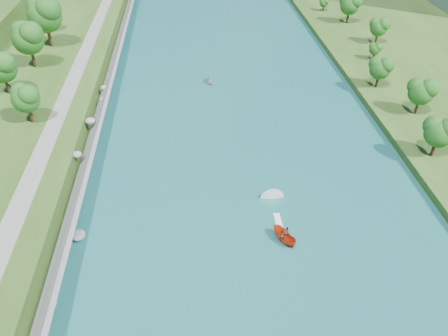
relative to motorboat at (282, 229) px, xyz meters
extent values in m
plane|color=#2D5119|center=(-3.49, -2.68, -0.81)|extent=(260.00, 260.00, 0.00)
cube|color=#1A5E63|center=(-3.49, 17.32, -0.76)|extent=(55.00, 240.00, 0.10)
cube|color=slate|center=(-29.34, 17.32, 0.99)|extent=(3.54, 236.00, 4.05)
ellipsoid|color=gray|center=(-28.88, -10.19, 0.84)|extent=(1.38, 1.74, 1.05)
ellipsoid|color=gray|center=(-27.95, 1.49, -0.12)|extent=(1.81, 2.14, 1.02)
ellipsoid|color=gray|center=(-29.32, 11.12, 0.61)|extent=(1.13, 1.16, 0.85)
ellipsoid|color=gray|center=(-30.42, 17.44, 2.36)|extent=(1.46, 1.37, 1.07)
ellipsoid|color=gray|center=(-30.02, 28.24, 2.24)|extent=(1.81, 1.71, 1.12)
ellipsoid|color=gray|center=(-29.17, 38.15, 1.40)|extent=(1.31, 1.38, 0.75)
ellipsoid|color=gray|center=(-29.72, 43.32, 1.35)|extent=(1.34, 1.34, 0.96)
ellipsoid|color=gray|center=(-29.17, 53.98, 0.54)|extent=(1.18, 1.04, 0.70)
cube|color=gray|center=(-35.99, 17.32, 2.74)|extent=(3.00, 200.00, 0.10)
ellipsoid|color=#1F5015|center=(-40.16, 28.24, 6.98)|extent=(5.15, 5.15, 8.58)
ellipsoid|color=#1F5015|center=(-47.55, 39.92, 7.78)|extent=(6.11, 6.11, 10.18)
ellipsoid|color=#1F5015|center=(-45.74, 52.75, 8.62)|extent=(7.11, 7.11, 11.85)
ellipsoid|color=#1F5015|center=(-44.82, 64.79, 9.68)|extent=(8.38, 8.38, 13.97)
ellipsoid|color=#1F5015|center=(-48.37, 75.69, 7.57)|extent=(5.85, 5.85, 9.75)
ellipsoid|color=#1F5015|center=(28.27, 14.37, 4.92)|extent=(5.07, 5.07, 8.46)
ellipsoid|color=#1F5015|center=(31.70, 28.25, 4.96)|extent=(5.12, 5.12, 8.54)
ellipsoid|color=#1F5015|center=(28.33, 39.97, 4.63)|extent=(4.73, 4.73, 7.88)
ellipsoid|color=#1F5015|center=(32.95, 54.29, 3.11)|extent=(2.91, 2.91, 4.84)
ellipsoid|color=#1F5015|center=(37.41, 64.47, 4.55)|extent=(4.62, 4.62, 7.71)
ellipsoid|color=#1F5015|center=(34.91, 80.52, 5.46)|extent=(5.72, 5.72, 9.54)
ellipsoid|color=#1F5015|center=(30.94, 91.92, 2.92)|extent=(2.68, 2.68, 4.46)
imported|color=red|center=(-0.01, -1.45, 0.11)|extent=(3.47, 4.44, 1.63)
imported|color=#66605B|center=(-0.41, -1.85, 0.56)|extent=(0.70, 0.49, 1.84)
imported|color=#66605B|center=(0.49, -0.95, 0.44)|extent=(0.92, 0.81, 1.59)
cube|color=white|center=(-0.01, 1.55, -0.68)|extent=(0.90, 5.00, 0.06)
imported|color=gray|center=(-7.28, 47.87, -0.38)|extent=(3.41, 3.86, 0.66)
imported|color=#66605B|center=(-7.28, 47.87, 0.15)|extent=(0.65, 0.49, 1.22)
camera|label=1|loc=(-11.82, -42.21, 43.13)|focal=35.00mm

